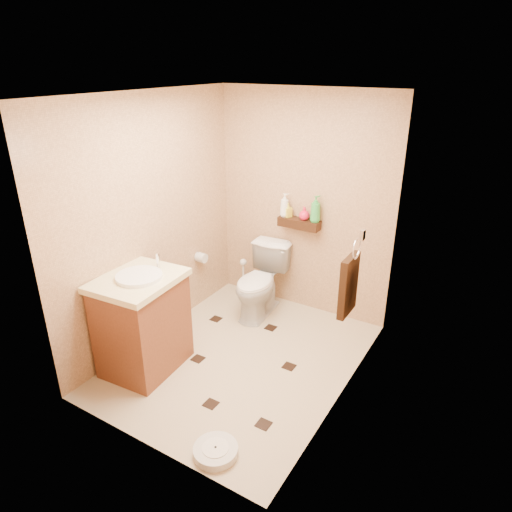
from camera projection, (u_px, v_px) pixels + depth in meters
The scene contains 18 objects.
ground at pixel (241, 359), 4.37m from camera, with size 2.50×2.50×0.00m, color tan.
wall_back at pixel (303, 205), 4.87m from camera, with size 2.00×0.04×2.40m, color tan.
wall_front at pixel (132, 305), 2.91m from camera, with size 2.00×0.04×2.40m, color tan.
wall_left at pixel (152, 222), 4.36m from camera, with size 0.04×2.50×2.40m, color tan.
wall_right at pixel (351, 268), 3.41m from camera, with size 0.04×2.50×2.40m, color tan.
ceiling at pixel (237, 94), 3.41m from camera, with size 2.00×2.50×0.02m, color silver.
wall_shelf at pixel (299, 223), 4.88m from camera, with size 0.46×0.14×0.10m, color #32190D.
floor_accents at pixel (241, 362), 4.31m from camera, with size 1.35×1.38×0.01m.
toilet at pixel (260, 282), 5.00m from camera, with size 0.43×0.76×0.78m, color white.
vanity at pixel (143, 322), 4.09m from camera, with size 0.67×0.79×1.06m.
bathroom_scale at pixel (216, 451), 3.30m from camera, with size 0.42×0.42×0.07m.
toilet_brush at pixel (243, 283), 5.45m from camera, with size 0.11×0.11×0.49m.
towel_ring at pixel (349, 283), 3.75m from camera, with size 0.12×0.30×0.76m.
toilet_paper at pixel (201, 258), 5.08m from camera, with size 0.12×0.11×0.12m.
bottle_a at pixel (285, 205), 4.89m from camera, with size 0.10×0.10×0.25m, color white.
bottle_b at pixel (288, 210), 4.89m from camera, with size 0.07×0.07×0.15m, color yellow.
bottle_c at pixel (304, 213), 4.80m from camera, with size 0.11×0.11×0.14m, color #E81B43.
bottle_d at pixel (315, 209), 4.72m from camera, with size 0.11×0.11×0.28m, color green.
Camera 1 is at (1.99, -3.02, 2.65)m, focal length 32.00 mm.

